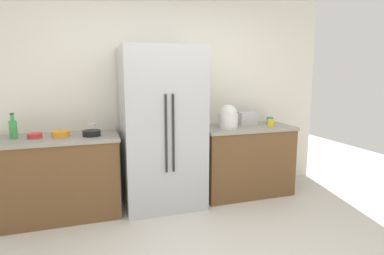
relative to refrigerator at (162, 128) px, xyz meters
name	(u,v)px	position (x,y,z in m)	size (l,w,h in m)	color
kitchen_back_panel	(160,93)	(0.08, 0.42, 0.39)	(4.63, 0.10, 2.69)	silver
counter_left	(59,177)	(-1.17, 0.05, -0.49)	(1.31, 0.66, 0.91)	brown
counter_right	(244,160)	(1.12, 0.05, -0.49)	(1.21, 0.66, 0.91)	brown
refrigerator	(162,128)	(0.00, 0.00, 0.00)	(0.93, 0.73, 1.90)	#B7BABF
toaster	(247,118)	(1.20, 0.14, 0.05)	(0.25, 0.16, 0.17)	silver
rice_cooker	(228,117)	(0.84, -0.03, 0.10)	(0.24, 0.24, 0.30)	white
bottle_a	(13,129)	(-1.58, 0.08, 0.07)	(0.08, 0.08, 0.27)	green
cup_a	(92,128)	(-0.79, 0.21, 0.01)	(0.08, 0.08, 0.10)	white
cup_b	(271,123)	(1.43, -0.08, 0.01)	(0.09, 0.09, 0.09)	yellow
cup_c	(270,121)	(1.52, 0.09, 0.01)	(0.09, 0.09, 0.09)	teal
bowl_a	(92,133)	(-0.80, -0.03, -0.01)	(0.19, 0.19, 0.06)	black
bowl_b	(35,136)	(-1.38, 0.05, -0.01)	(0.15, 0.15, 0.05)	red
bowl_c	(61,134)	(-1.12, 0.03, -0.01)	(0.19, 0.19, 0.06)	orange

